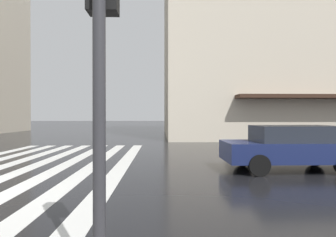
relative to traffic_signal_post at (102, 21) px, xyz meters
The scene contains 4 objects.
zebra_crossing 8.86m from the traffic_signal_post, 26.24° to the left, with size 13.00×6.50×0.01m.
haussmann_block_corner 30.26m from the traffic_signal_post, 32.90° to the right, with size 17.98×29.48×21.88m.
traffic_signal_post is the anchor object (origin of this frame).
car_navy 7.90m from the traffic_signal_post, 37.47° to the right, with size 1.85×4.10×1.41m.
Camera 1 is at (-6.39, -4.43, 1.69)m, focal length 30.69 mm.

